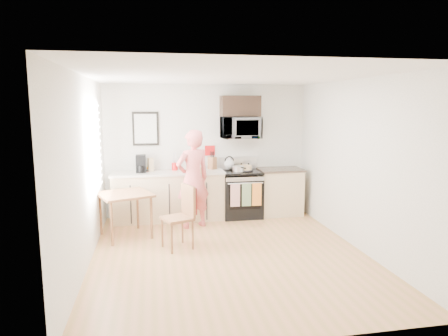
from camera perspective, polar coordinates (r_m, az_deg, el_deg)
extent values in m
plane|color=#AA7D41|center=(6.09, 0.77, -12.18)|extent=(4.60, 4.60, 0.00)
cube|color=beige|center=(8.00, -2.41, 2.51)|extent=(4.00, 0.04, 2.60)
cube|color=beige|center=(3.57, 8.01, -5.66)|extent=(4.00, 0.04, 2.60)
cube|color=beige|center=(5.71, -19.29, -0.57)|extent=(0.04, 4.60, 2.60)
cube|color=beige|center=(6.44, 18.53, 0.49)|extent=(0.04, 4.60, 2.60)
cube|color=white|center=(5.69, 0.82, 13.03)|extent=(4.00, 4.60, 0.04)
cube|color=white|center=(6.46, -18.16, 2.78)|extent=(0.02, 1.40, 1.50)
cube|color=white|center=(6.46, -18.07, 2.78)|extent=(0.01, 1.30, 1.40)
cube|color=tan|center=(7.78, -7.92, -4.11)|extent=(2.10, 0.60, 0.90)
cube|color=beige|center=(7.68, -7.99, -0.69)|extent=(2.14, 0.64, 0.04)
cube|color=tan|center=(8.17, 7.93, -3.47)|extent=(0.84, 0.60, 0.90)
cube|color=black|center=(8.08, 8.00, -0.22)|extent=(0.88, 0.64, 0.04)
cube|color=black|center=(7.95, 2.48, -4.21)|extent=(0.76, 0.65, 0.77)
cube|color=black|center=(7.64, 3.01, -4.27)|extent=(0.61, 0.02, 0.45)
cube|color=#BCBDC2|center=(7.57, 3.02, -1.84)|extent=(0.74, 0.02, 0.14)
cylinder|color=#BCBDC2|center=(7.53, 3.10, -2.20)|extent=(0.68, 0.02, 0.02)
cube|color=black|center=(7.85, 2.50, -0.56)|extent=(0.76, 0.65, 0.04)
cube|color=#BCBDC2|center=(8.09, 2.08, 0.74)|extent=(0.76, 0.08, 0.24)
cube|color=beige|center=(7.53, 1.62, -3.91)|extent=(0.18, 0.02, 0.44)
cube|color=#657E54|center=(7.58, 3.25, -3.84)|extent=(0.18, 0.02, 0.44)
cube|color=orange|center=(7.63, 4.71, -3.77)|extent=(0.18, 0.02, 0.44)
imported|color=#BCBDC2|center=(7.86, 2.37, 5.76)|extent=(0.76, 0.51, 0.42)
cube|color=black|center=(7.89, 2.32, 8.83)|extent=(0.76, 0.35, 0.40)
cube|color=black|center=(7.86, -11.14, 5.53)|extent=(0.50, 0.03, 0.65)
cube|color=#B5B9AF|center=(7.84, -11.14, 5.53)|extent=(0.42, 0.01, 0.56)
cube|color=#A60E10|center=(7.99, -2.04, 2.51)|extent=(0.20, 0.02, 0.20)
imported|color=#D1393F|center=(7.18, -4.46, -1.58)|extent=(0.76, 0.63, 1.77)
cube|color=brown|center=(6.85, -14.00, -3.69)|extent=(0.80, 0.80, 0.04)
cylinder|color=brown|center=(6.55, -15.75, -7.73)|extent=(0.04, 0.04, 0.71)
cylinder|color=brown|center=(6.74, -10.33, -7.04)|extent=(0.04, 0.04, 0.71)
cylinder|color=brown|center=(7.16, -17.22, -6.36)|extent=(0.04, 0.04, 0.71)
cylinder|color=brown|center=(7.34, -12.22, -5.78)|extent=(0.04, 0.04, 0.71)
cube|color=brown|center=(6.22, -6.72, -7.17)|extent=(0.54, 0.54, 0.04)
cube|color=brown|center=(6.24, -5.13, -4.65)|extent=(0.19, 0.40, 0.50)
cube|color=#520E0F|center=(6.24, -4.93, -4.53)|extent=(0.20, 0.37, 0.41)
cylinder|color=brown|center=(6.07, -7.47, -10.05)|extent=(0.03, 0.03, 0.45)
cylinder|color=brown|center=(6.22, -4.49, -9.54)|extent=(0.03, 0.03, 0.45)
cylinder|color=brown|center=(6.37, -8.81, -9.14)|extent=(0.03, 0.03, 0.45)
cylinder|color=brown|center=(6.51, -5.95, -8.69)|extent=(0.03, 0.03, 0.45)
cube|color=brown|center=(7.92, -1.69, 0.71)|extent=(0.18, 0.19, 0.24)
cylinder|color=#A60E10|center=(7.85, -7.05, 0.22)|extent=(0.12, 0.12, 0.15)
imported|color=silver|center=(7.84, -10.52, -0.24)|extent=(0.27, 0.27, 0.05)
cube|color=tan|center=(7.76, -10.45, 0.45)|extent=(0.12, 0.12, 0.26)
cube|color=black|center=(7.70, -11.79, 0.60)|extent=(0.18, 0.23, 0.33)
cylinder|color=black|center=(7.61, -11.78, -0.12)|extent=(0.12, 0.12, 0.12)
cube|color=#E2B576|center=(7.52, -4.14, -0.21)|extent=(0.37, 0.27, 0.12)
cylinder|color=black|center=(7.85, 3.03, -0.32)|extent=(0.32, 0.32, 0.02)
cylinder|color=tan|center=(7.84, 3.03, 0.07)|extent=(0.26, 0.26, 0.08)
sphere|color=silver|center=(7.99, 0.76, 0.57)|extent=(0.21, 0.21, 0.21)
cone|color=silver|center=(7.97, 0.76, 1.36)|extent=(0.07, 0.07, 0.07)
torus|color=black|center=(7.98, 0.76, 1.04)|extent=(0.19, 0.02, 0.19)
cylinder|color=#BCBDC2|center=(7.70, 2.03, -0.12)|extent=(0.22, 0.22, 0.11)
cylinder|color=black|center=(7.56, 2.71, 0.04)|extent=(0.09, 0.20, 0.02)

